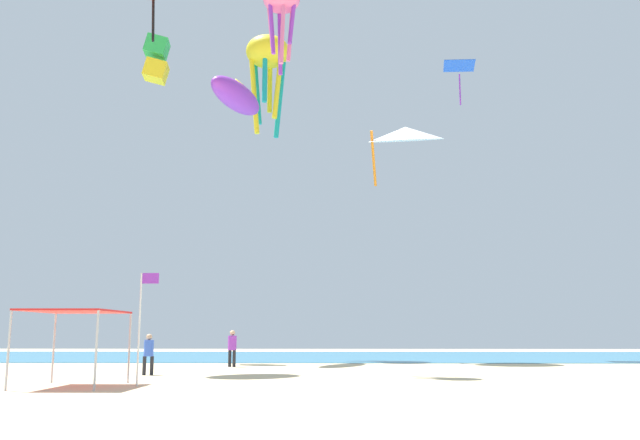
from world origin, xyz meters
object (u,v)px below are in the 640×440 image
Objects in this scene: kite_diamond_blue at (459,68)px; kite_box_green at (156,59)px; kite_delta_white at (405,134)px; person_near_tent at (149,351)px; canopy_tent at (75,314)px; banner_flag at (142,317)px; kite_inflatable_purple at (236,96)px; kite_octopus_pink at (281,3)px; kite_octopus_yellow at (268,57)px; person_leftmost at (232,345)px.

kite_diamond_blue is 0.95× the size of kite_box_green.
kite_box_green reaches higher than kite_delta_white.
kite_delta_white is at bearing -101.05° from kite_box_green.
person_near_tent is at bearing -35.20° from kite_diamond_blue.
canopy_tent is 2.11m from banner_flag.
kite_octopus_pink is at bearing -141.86° from kite_inflatable_purple.
canopy_tent is 30.48m from kite_octopus_yellow.
kite_delta_white is (10.77, 18.42, 11.78)m from banner_flag.
person_leftmost is at bearing -44.68° from kite_diamond_blue.
kite_delta_white reaches higher than person_leftmost.
kite_octopus_pink is at bearing 54.70° from canopy_tent.
kite_box_green is 8.08m from kite_octopus_yellow.
banner_flag is 0.59× the size of kite_inflatable_purple.
canopy_tent is 23.51m from kite_inflatable_purple.
kite_octopus_yellow is (6.99, 3.67, 1.69)m from kite_box_green.
person_leftmost is at bearing -140.18° from kite_delta_white.
canopy_tent is 0.45× the size of kite_octopus_yellow.
person_near_tent is 0.22× the size of kite_octopus_yellow.
banner_flag is at bearing -111.53° from kite_delta_white.
banner_flag is 1.21× the size of kite_diamond_blue.
kite_delta_white is at bearing 59.68° from banner_flag.
kite_delta_white is (12.06, 12.74, 13.00)m from person_near_tent.
banner_flag is 30.13m from kite_octopus_yellow.
banner_flag is 17.60m from kite_octopus_pink.
kite_octopus_pink reaches higher than canopy_tent.
kite_octopus_pink is 15.89m from kite_octopus_yellow.
canopy_tent is 34.61m from kite_diamond_blue.
person_leftmost is at bearing 85.09° from banner_flag.
kite_octopus_yellow is at bearing 126.40° from person_leftmost.
person_leftmost is 22.83m from kite_octopus_yellow.
person_leftmost is 26.36m from kite_diamond_blue.
kite_octopus_yellow is (0.48, 10.69, 20.17)m from person_leftmost.
kite_diamond_blue is (16.56, 17.87, 19.43)m from person_near_tent.
person_leftmost is (2.37, 6.91, 0.11)m from person_near_tent.
kite_diamond_blue is at bearing 76.70° from person_leftmost.
kite_inflatable_purple is 0.84× the size of kite_octopus_yellow.
kite_box_green reaches higher than person_near_tent.
banner_flag reaches higher than person_leftmost.
person_near_tent is at bearing 175.85° from kite_octopus_yellow.
kite_octopus_pink is (5.89, 8.33, 15.10)m from canopy_tent.
kite_inflatable_purple is at bearing -63.27° from kite_diamond_blue.
canopy_tent is 25.54m from kite_delta_white.
kite_box_green reaches higher than person_leftmost.
kite_inflatable_purple reaches higher than person_near_tent.
kite_diamond_blue is at bearing 57.06° from banner_flag.
canopy_tent is at bearing -168.32° from kite_inflatable_purple.
kite_octopus_yellow is (1.57, 23.29, 19.05)m from banner_flag.
person_leftmost is 0.30× the size of kite_inflatable_purple.
kite_diamond_blue is (15.27, 23.56, 18.20)m from banner_flag.
kite_octopus_pink reaches higher than person_near_tent.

